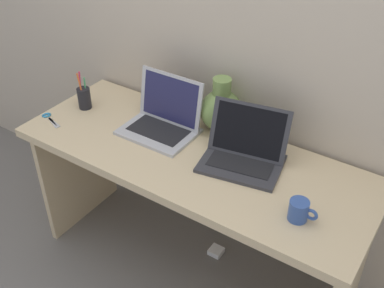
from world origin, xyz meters
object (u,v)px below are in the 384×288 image
at_px(power_brick, 216,251).
at_px(laptop_left, 164,116).
at_px(laptop_right, 245,149).
at_px(scissors, 49,118).
at_px(coffee_mug, 299,211).
at_px(green_vase, 221,109).
at_px(pen_cup, 84,98).

bearing_deg(power_brick, laptop_left, -167.28).
distance_m(laptop_right, scissors, 0.96).
relative_size(laptop_left, laptop_right, 0.90).
bearing_deg(scissors, laptop_left, 24.72).
distance_m(coffee_mug, scissors, 1.26).
distance_m(green_vase, power_brick, 0.83).
height_order(laptop_right, power_brick, laptop_right).
bearing_deg(green_vase, scissors, -152.42).
bearing_deg(power_brick, pen_cup, -169.92).
distance_m(green_vase, coffee_mug, 0.64).
relative_size(laptop_left, power_brick, 4.71).
xyz_separation_m(pen_cup, scissors, (-0.07, -0.17, -0.05)).
bearing_deg(power_brick, coffee_mug, -29.32).
relative_size(pen_cup, power_brick, 2.71).
height_order(laptop_left, coffee_mug, laptop_left).
height_order(scissors, power_brick, scissors).
relative_size(laptop_right, green_vase, 1.45).
relative_size(laptop_left, green_vase, 1.30).
bearing_deg(pen_cup, green_vase, 17.76).
bearing_deg(pen_cup, laptop_left, 8.45).
bearing_deg(laptop_left, green_vase, 33.83).
distance_m(laptop_left, laptop_right, 0.42).
height_order(laptop_left, pen_cup, laptop_left).
xyz_separation_m(coffee_mug, power_brick, (-0.48, 0.27, -0.76)).
bearing_deg(coffee_mug, green_vase, 146.51).
bearing_deg(laptop_left, coffee_mug, -15.67).
bearing_deg(scissors, coffee_mug, 1.14).
xyz_separation_m(laptop_right, coffee_mug, (0.33, -0.20, -0.02)).
height_order(green_vase, coffee_mug, green_vase).
bearing_deg(scissors, pen_cup, 66.45).
relative_size(laptop_right, scissors, 2.54).
xyz_separation_m(laptop_left, laptop_right, (0.42, -0.01, -0.01)).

